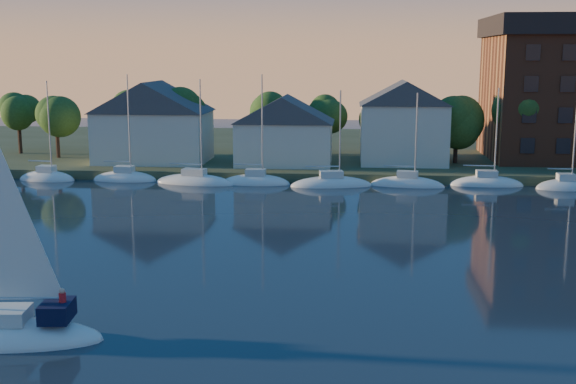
# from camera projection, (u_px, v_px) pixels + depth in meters

# --- Properties ---
(shoreline_land) EXTENTS (160.00, 50.00, 2.00)m
(shoreline_land) POSITION_uv_depth(u_px,v_px,m) (338.00, 153.00, 102.83)
(shoreline_land) COLOR #374126
(shoreline_land) RESTS_ON ground
(wooden_dock) EXTENTS (120.00, 3.00, 1.00)m
(wooden_dock) POSITION_uv_depth(u_px,v_px,m) (334.00, 180.00, 80.31)
(wooden_dock) COLOR brown
(wooden_dock) RESTS_ON ground
(clubhouse_west) EXTENTS (13.65, 9.45, 9.64)m
(clubhouse_west) POSITION_uv_depth(u_px,v_px,m) (153.00, 121.00, 86.95)
(clubhouse_west) COLOR beige
(clubhouse_west) RESTS_ON shoreline_land
(clubhouse_centre) EXTENTS (11.55, 8.40, 8.08)m
(clubhouse_centre) POSITION_uv_depth(u_px,v_px,m) (285.00, 129.00, 84.76)
(clubhouse_centre) COLOR beige
(clubhouse_centre) RESTS_ON shoreline_land
(clubhouse_east) EXTENTS (10.50, 8.40, 9.80)m
(clubhouse_east) POSITION_uv_depth(u_px,v_px,m) (404.00, 121.00, 85.37)
(clubhouse_east) COLOR beige
(clubhouse_east) RESTS_ON shoreline_land
(tree_line) EXTENTS (93.40, 5.40, 8.90)m
(tree_line) POSITION_uv_depth(u_px,v_px,m) (353.00, 109.00, 89.58)
(tree_line) COLOR #322016
(tree_line) RESTS_ON shoreline_land
(moored_fleet) EXTENTS (87.50, 2.40, 12.05)m
(moored_fleet) POSITION_uv_depth(u_px,v_px,m) (333.00, 184.00, 77.35)
(moored_fleet) COLOR silver
(moored_fleet) RESTS_ON ground
(hero_sailboat) EXTENTS (10.21, 4.22, 15.28)m
(hero_sailboat) POSITION_uv_depth(u_px,v_px,m) (3.00, 328.00, 34.82)
(hero_sailboat) COLOR silver
(hero_sailboat) RESTS_ON ground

